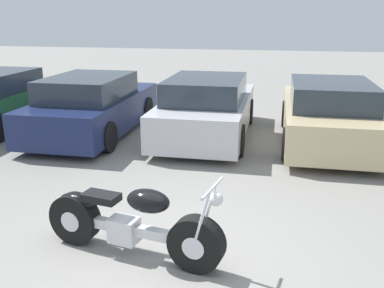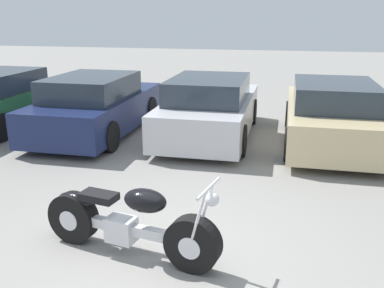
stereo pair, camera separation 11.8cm
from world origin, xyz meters
name	(u,v)px [view 1 (the left image)]	position (x,y,z in m)	size (l,w,h in m)	color
ground_plane	(174,258)	(0.00, 0.00, 0.00)	(60.00, 60.00, 0.00)	gray
motorcycle	(130,223)	(-0.52, -0.02, 0.41)	(2.26, 0.85, 1.03)	black
parked_car_navy	(93,106)	(-3.15, 4.91, 0.66)	(1.92, 4.31, 1.40)	#19234C
parked_car_silver	(207,109)	(-0.48, 5.20, 0.66)	(1.92, 4.31, 1.40)	#BCBCC1
parked_car_champagne	(328,114)	(2.19, 5.13, 0.66)	(1.92, 4.31, 1.40)	#C6B284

